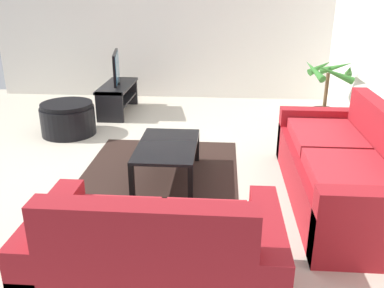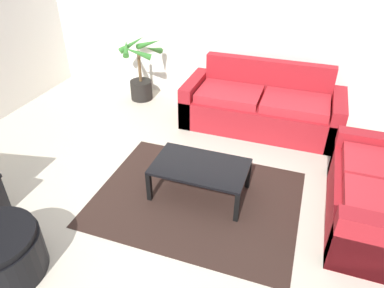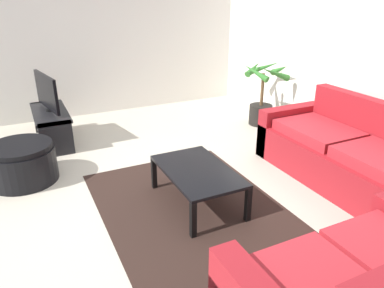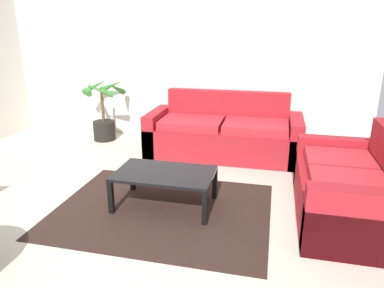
% 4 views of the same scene
% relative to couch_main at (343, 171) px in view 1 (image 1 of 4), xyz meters
% --- Properties ---
extents(ground_plane, '(6.60, 6.60, 0.00)m').
position_rel_couch_main_xyz_m(ground_plane, '(-0.81, -2.28, -0.30)').
color(ground_plane, beige).
extents(wall_left, '(0.06, 6.00, 2.70)m').
position_rel_couch_main_xyz_m(wall_left, '(-3.81, -2.28, 1.05)').
color(wall_left, silver).
rests_on(wall_left, ground).
extents(couch_main, '(2.21, 0.90, 0.90)m').
position_rel_couch_main_xyz_m(couch_main, '(0.00, 0.00, 0.00)').
color(couch_main, maroon).
rests_on(couch_main, ground).
extents(couch_loveseat, '(0.90, 1.57, 0.90)m').
position_rel_couch_main_xyz_m(couch_loveseat, '(1.47, -1.55, -0.00)').
color(couch_loveseat, maroon).
rests_on(couch_loveseat, ground).
extents(tv_stand, '(1.10, 0.45, 0.46)m').
position_rel_couch_main_xyz_m(tv_stand, '(-2.72, -2.84, 0.00)').
color(tv_stand, black).
rests_on(tv_stand, ground).
extents(tv, '(0.83, 0.20, 0.51)m').
position_rel_couch_main_xyz_m(tv, '(-2.72, -2.84, 0.43)').
color(tv, black).
rests_on(tv, tv_stand).
extents(coffee_table, '(1.02, 0.62, 0.38)m').
position_rel_couch_main_xyz_m(coffee_table, '(-0.36, -1.73, 0.04)').
color(coffee_table, black).
rests_on(coffee_table, ground).
extents(area_rug, '(2.20, 1.70, 0.01)m').
position_rel_couch_main_xyz_m(area_rug, '(-0.36, -1.83, -0.30)').
color(area_rug, black).
rests_on(area_rug, ground).
extents(potted_palm, '(0.70, 0.71, 1.02)m').
position_rel_couch_main_xyz_m(potted_palm, '(-2.05, 0.28, 0.12)').
color(potted_palm, black).
rests_on(potted_palm, ground).
extents(ottoman, '(0.74, 0.74, 0.44)m').
position_rel_couch_main_xyz_m(ottoman, '(-1.66, -3.29, -0.08)').
color(ottoman, black).
rests_on(ottoman, ground).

